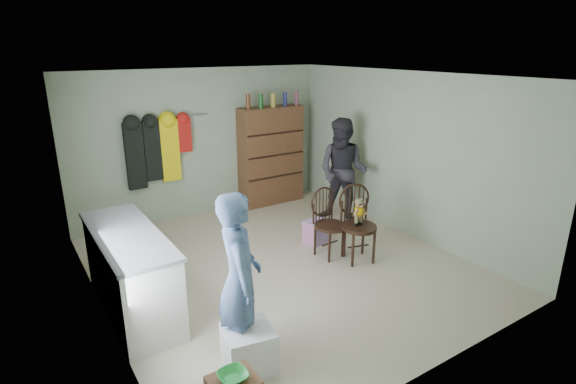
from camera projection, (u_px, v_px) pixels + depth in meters
ground_plane at (281, 265)px, 6.10m from camera, size 5.00×5.00×0.00m
room_walls at (259, 144)px, 6.03m from camera, size 5.00×5.00×5.00m
counter at (131, 272)px, 4.94m from camera, size 0.64×1.86×0.94m
bowl at (233, 376)px, 3.31m from camera, size 0.22×0.22×0.05m
plastic_tub at (249, 349)px, 4.10m from camera, size 0.51×0.49×0.41m
chair_front at (358, 219)px, 6.12m from camera, size 0.58×0.58×1.06m
chair_far at (328, 220)px, 6.26m from camera, size 0.47×0.47×0.98m
striped_bag at (316, 232)px, 6.75m from camera, size 0.38×0.33×0.35m
person_left at (240, 280)px, 4.05m from camera, size 0.57×0.70×1.67m
person_right at (343, 171)px, 7.37m from camera, size 1.00×1.07×1.75m
dresser at (271, 155)px, 8.29m from camera, size 1.20×0.39×2.07m
coat_rack at (157, 150)px, 7.17m from camera, size 1.42×0.12×1.09m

